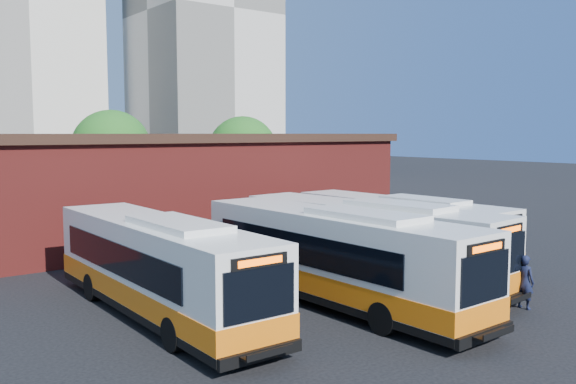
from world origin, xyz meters
TOP-DOWN VIEW (x-y plane):
  - ground at (0.00, 0.00)m, footprint 220.00×220.00m
  - bus_west at (-7.88, 4.46)m, footprint 2.85×13.20m
  - bus_midwest at (-1.93, 1.88)m, footprint 3.12×13.59m
  - bus_mideast at (1.42, 3.43)m, footprint 4.10×13.43m
  - bus_east at (5.41, 5.28)m, footprint 3.10×12.53m
  - transit_worker at (3.20, -2.86)m, footprint 0.49×0.74m
  - depot_building at (0.00, 20.00)m, footprint 28.60×12.60m
  - tree_mid at (2.00, 34.00)m, footprint 6.56×6.56m
  - tree_east at (13.00, 31.00)m, footprint 6.24×6.24m
  - tower_right at (30.00, 68.00)m, footprint 18.00×18.00m

SIDE VIEW (x-z plane):
  - ground at x=0.00m, z-range 0.00..0.00m
  - transit_worker at x=3.20m, z-range 0.00..2.00m
  - bus_east at x=5.41m, z-range -0.16..3.23m
  - bus_west at x=-7.88m, z-range -0.16..3.42m
  - bus_mideast at x=1.42m, z-range -0.17..3.44m
  - bus_midwest at x=-1.93m, z-range -0.17..3.51m
  - depot_building at x=0.00m, z-range 0.06..6.46m
  - tree_east at x=13.00m, z-range 0.85..8.81m
  - tree_mid at x=2.00m, z-range 0.90..9.26m
  - tower_right at x=30.00m, z-range -0.26..48.94m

